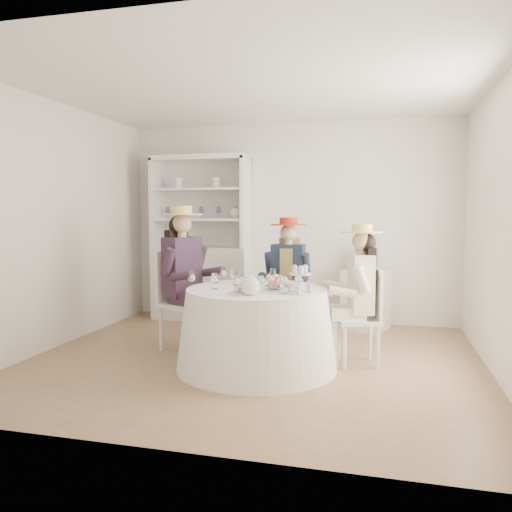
# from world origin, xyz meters

# --- Properties ---
(ground) EXTENTS (4.50, 4.50, 0.00)m
(ground) POSITION_xyz_m (0.00, 0.00, 0.00)
(ground) COLOR #836041
(ground) RESTS_ON ground
(ceiling) EXTENTS (4.50, 4.50, 0.00)m
(ceiling) POSITION_xyz_m (0.00, 0.00, 2.70)
(ceiling) COLOR white
(ceiling) RESTS_ON wall_back
(wall_back) EXTENTS (4.50, 0.00, 4.50)m
(wall_back) POSITION_xyz_m (0.00, 2.00, 1.35)
(wall_back) COLOR silver
(wall_back) RESTS_ON ground
(wall_front) EXTENTS (4.50, 0.00, 4.50)m
(wall_front) POSITION_xyz_m (0.00, -2.00, 1.35)
(wall_front) COLOR silver
(wall_front) RESTS_ON ground
(wall_left) EXTENTS (0.00, 4.50, 4.50)m
(wall_left) POSITION_xyz_m (-2.25, 0.00, 1.35)
(wall_left) COLOR silver
(wall_left) RESTS_ON ground
(wall_right) EXTENTS (0.00, 4.50, 4.50)m
(wall_right) POSITION_xyz_m (2.25, 0.00, 1.35)
(wall_right) COLOR silver
(wall_right) RESTS_ON ground
(tea_table) EXTENTS (1.54, 1.54, 0.77)m
(tea_table) POSITION_xyz_m (0.09, -0.22, 0.38)
(tea_table) COLOR white
(tea_table) RESTS_ON ground
(hutch) EXTENTS (1.37, 0.59, 2.26)m
(hutch) POSITION_xyz_m (-1.20, 1.77, 0.80)
(hutch) COLOR silver
(hutch) RESTS_ON ground
(side_table) EXTENTS (0.64, 0.64, 0.76)m
(side_table) POSITION_xyz_m (1.05, 1.65, 0.38)
(side_table) COLOR silver
(side_table) RESTS_ON ground
(hatbox) EXTENTS (0.31, 0.31, 0.28)m
(hatbox) POSITION_xyz_m (1.05, 1.65, 0.90)
(hatbox) COLOR black
(hatbox) RESTS_ON side_table
(guest_left) EXTENTS (0.65, 0.59, 1.56)m
(guest_left) POSITION_xyz_m (-0.82, 0.18, 0.88)
(guest_left) COLOR silver
(guest_left) RESTS_ON ground
(guest_mid) EXTENTS (0.52, 0.54, 1.43)m
(guest_mid) POSITION_xyz_m (0.20, 0.77, 0.81)
(guest_mid) COLOR silver
(guest_mid) RESTS_ON ground
(guest_right) EXTENTS (0.56, 0.52, 1.38)m
(guest_right) POSITION_xyz_m (1.02, 0.11, 0.78)
(guest_right) COLOR silver
(guest_right) RESTS_ON ground
(spare_chair) EXTENTS (0.45, 0.45, 1.04)m
(spare_chair) POSITION_xyz_m (-0.62, 1.23, 0.56)
(spare_chair) COLOR silver
(spare_chair) RESTS_ON ground
(teacup_a) EXTENTS (0.10, 0.10, 0.07)m
(teacup_a) POSITION_xyz_m (-0.14, -0.02, 0.80)
(teacup_a) COLOR white
(teacup_a) RESTS_ON tea_table
(teacup_b) EXTENTS (0.09, 0.09, 0.07)m
(teacup_b) POSITION_xyz_m (0.05, 0.05, 0.80)
(teacup_b) COLOR white
(teacup_b) RESTS_ON tea_table
(teacup_c) EXTENTS (0.12, 0.12, 0.07)m
(teacup_c) POSITION_xyz_m (0.32, -0.12, 0.81)
(teacup_c) COLOR white
(teacup_c) RESTS_ON tea_table
(flower_bowl) EXTENTS (0.25, 0.25, 0.05)m
(flower_bowl) POSITION_xyz_m (0.28, -0.22, 0.79)
(flower_bowl) COLOR white
(flower_bowl) RESTS_ON tea_table
(flower_arrangement) EXTENTS (0.18, 0.18, 0.07)m
(flower_arrangement) POSITION_xyz_m (0.30, -0.28, 0.85)
(flower_arrangement) COLOR #E57280
(flower_arrangement) RESTS_ON tea_table
(table_teapot) EXTENTS (0.25, 0.17, 0.18)m
(table_teapot) POSITION_xyz_m (0.13, -0.61, 0.85)
(table_teapot) COLOR white
(table_teapot) RESTS_ON tea_table
(sandwich_plate) EXTENTS (0.24, 0.24, 0.05)m
(sandwich_plate) POSITION_xyz_m (0.03, -0.53, 0.78)
(sandwich_plate) COLOR white
(sandwich_plate) RESTS_ON tea_table
(cupcake_stand) EXTENTS (0.26, 0.26, 0.25)m
(cupcake_stand) POSITION_xyz_m (0.53, -0.41, 0.86)
(cupcake_stand) COLOR white
(cupcake_stand) RESTS_ON tea_table
(stemware_set) EXTENTS (0.83, 0.87, 0.15)m
(stemware_set) POSITION_xyz_m (0.09, -0.22, 0.84)
(stemware_set) COLOR white
(stemware_set) RESTS_ON tea_table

